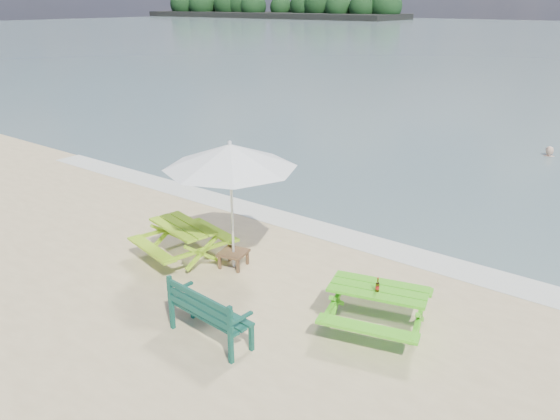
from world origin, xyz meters
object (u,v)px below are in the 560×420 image
Objects in this scene: park_bench at (211,323)px; beer_bottle at (377,287)px; side_table at (234,259)px; picnic_table_right at (377,309)px; swimmer at (546,168)px; patio_umbrella at (230,156)px; picnic_table_left at (184,242)px.

park_bench is 6.47× the size of beer_bottle.
side_table is at bearing 174.11° from beer_bottle.
picnic_table_right is 1.30× the size of swimmer.
beer_bottle reaches higher than park_bench.
swimmer is (3.05, 13.13, -2.81)m from patio_umbrella.
park_bench is at bearing -96.10° from swimmer.
park_bench is (-1.96, -1.89, -0.07)m from picnic_table_right.
beer_bottle is at bearing -5.89° from patio_umbrella.
beer_bottle is at bearing -74.58° from picnic_table_right.
swimmer reaches higher than side_table.
side_table is at bearing 17.56° from picnic_table_left.
picnic_table_right is 0.67× the size of patio_umbrella.
picnic_table_right reaches higher than swimmer.
patio_umbrella is (-1.42, 2.12, 2.05)m from park_bench.
side_table is (1.09, 0.34, -0.19)m from picnic_table_left.
picnic_table_right is 8.81× the size of beer_bottle.
picnic_table_left is 4.48m from picnic_table_right.
picnic_table_left is 1.27× the size of swimmer.
patio_umbrella is 13.77m from swimmer.
park_bench reaches higher than swimmer.
patio_umbrella is at bearing -103.08° from swimmer.
picnic_table_left is 0.98× the size of picnic_table_right.
beer_bottle is (4.51, -0.01, 0.47)m from picnic_table_left.
picnic_table_right is 2.72m from park_bench.
picnic_table_right is 0.49m from beer_bottle.
picnic_table_right is 3.40m from side_table.
patio_umbrella is at bearing -33.69° from side_table.
park_bench reaches higher than picnic_table_left.
beer_bottle is at bearing -5.89° from side_table.
park_bench is 2.72m from beer_bottle.
swimmer is at bearing 72.92° from picnic_table_left.
swimmer is (3.05, 13.13, -0.65)m from side_table.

